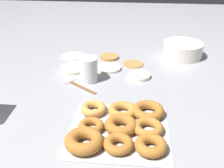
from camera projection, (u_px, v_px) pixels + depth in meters
ground_plane at (104, 80)px, 1.19m from camera, size 3.00×3.00×0.00m
pancake_0 at (73, 68)px, 1.27m from camera, size 0.12×0.12×0.01m
pancake_1 at (133, 64)px, 1.33m from camera, size 0.10×0.10×0.01m
pancake_2 at (139, 76)px, 1.21m from camera, size 0.10×0.10×0.02m
pancake_3 at (109, 57)px, 1.39m from camera, size 0.09×0.09×0.01m
pancake_4 at (109, 68)px, 1.28m from camera, size 0.11×0.11×0.01m
pancake_5 at (72, 56)px, 1.41m from camera, size 0.11×0.11×0.01m
donut_tray at (120, 127)px, 0.87m from camera, size 0.31×0.30×0.04m
batter_bowl at (182, 50)px, 1.40m from camera, size 0.20×0.20×0.07m
paper_cup at (89, 70)px, 1.16m from camera, size 0.08×0.08×0.10m
spatula at (66, 80)px, 1.19m from camera, size 0.24×0.19×0.01m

